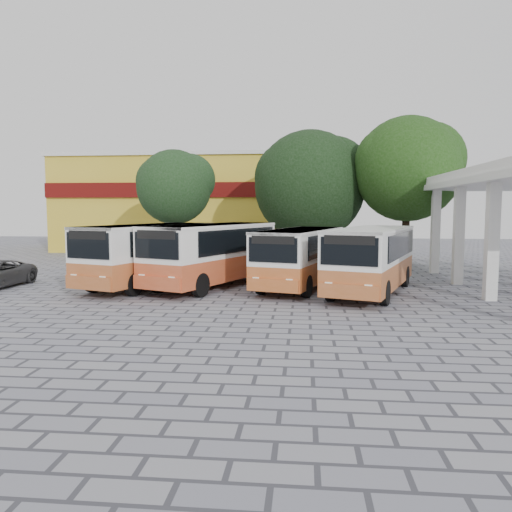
# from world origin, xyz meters

# --- Properties ---
(ground) EXTENTS (90.00, 90.00, 0.00)m
(ground) POSITION_xyz_m (0.00, 0.00, 0.00)
(ground) COLOR slate
(ground) RESTS_ON ground
(shophouse_block) EXTENTS (20.40, 10.40, 8.30)m
(shophouse_block) POSITION_xyz_m (-11.00, 25.99, 4.16)
(shophouse_block) COLOR gold
(shophouse_block) RESTS_ON ground
(bus_far_left) EXTENTS (4.98, 8.63, 2.92)m
(bus_far_left) POSITION_xyz_m (-6.90, 4.17, 1.69)
(bus_far_left) COLOR #B05828
(bus_far_left) RESTS_ON ground
(bus_centre_left) EXTENTS (5.44, 8.75, 2.94)m
(bus_centre_left) POSITION_xyz_m (-3.86, 4.24, 1.70)
(bus_centre_left) COLOR #C24E27
(bus_centre_left) RESTS_ON ground
(bus_centre_right) EXTENTS (4.33, 8.02, 2.72)m
(bus_centre_right) POSITION_xyz_m (0.25, 4.33, 1.58)
(bus_centre_right) COLOR #BB5A25
(bus_centre_right) RESTS_ON ground
(bus_far_right) EXTENTS (4.85, 8.39, 2.84)m
(bus_far_right) POSITION_xyz_m (3.32, 3.02, 1.64)
(bus_far_right) COLOR #B05A2A
(bus_far_right) RESTS_ON ground
(tree_left) EXTENTS (5.16, 4.91, 7.57)m
(tree_left) POSITION_xyz_m (-8.15, 13.80, 5.27)
(tree_left) COLOR #3C2410
(tree_left) RESTS_ON ground
(tree_middle) EXTENTS (7.82, 7.45, 8.92)m
(tree_middle) POSITION_xyz_m (0.84, 15.26, 5.45)
(tree_middle) COLOR #422A18
(tree_middle) RESTS_ON ground
(tree_right) EXTENTS (6.83, 6.51, 9.38)m
(tree_right) POSITION_xyz_m (6.82, 13.30, 6.34)
(tree_right) COLOR black
(tree_right) RESTS_ON ground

